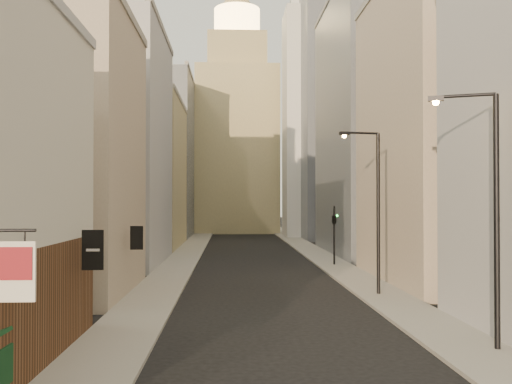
% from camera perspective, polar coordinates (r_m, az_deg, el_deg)
% --- Properties ---
extents(sidewalk_left, '(3.00, 140.00, 0.15)m').
position_cam_1_polar(sidewalk_left, '(62.92, -6.56, -5.76)').
color(sidewalk_left, gray).
rests_on(sidewalk_left, ground).
extents(sidewalk_right, '(3.00, 140.00, 0.15)m').
position_cam_1_polar(sidewalk_right, '(63.37, 5.30, -5.73)').
color(sidewalk_right, gray).
rests_on(sidewalk_right, ground).
extents(left_bldg_beige, '(8.00, 12.00, 16.00)m').
position_cam_1_polar(left_bldg_beige, '(35.05, -18.91, 3.36)').
color(left_bldg_beige, gray).
rests_on(left_bldg_beige, ground).
extents(left_bldg_grey, '(8.00, 16.00, 20.00)m').
position_cam_1_polar(left_bldg_grey, '(50.72, -13.80, 4.31)').
color(left_bldg_grey, '#A3A3A8').
rests_on(left_bldg_grey, ground).
extents(left_bldg_tan, '(8.00, 18.00, 17.00)m').
position_cam_1_polar(left_bldg_tan, '(68.33, -10.87, 1.71)').
color(left_bldg_tan, tan).
rests_on(left_bldg_tan, ground).
extents(left_bldg_wingrid, '(8.00, 20.00, 24.00)m').
position_cam_1_polar(left_bldg_wingrid, '(88.34, -8.99, 3.39)').
color(left_bldg_wingrid, gray).
rests_on(left_bldg_wingrid, ground).
extents(right_bldg_beige, '(8.00, 16.00, 20.00)m').
position_cam_1_polar(right_bldg_beige, '(40.39, 18.05, 5.65)').
color(right_bldg_beige, gray).
rests_on(right_bldg_beige, ground).
extents(right_bldg_wingrid, '(8.00, 20.00, 26.00)m').
position_cam_1_polar(right_bldg_wingrid, '(59.74, 11.22, 6.41)').
color(right_bldg_wingrid, gray).
rests_on(right_bldg_wingrid, ground).
extents(highrise, '(21.00, 23.00, 51.20)m').
position_cam_1_polar(highrise, '(90.18, 10.64, 12.09)').
color(highrise, gray).
rests_on(highrise, ground).
extents(clock_tower, '(14.00, 14.00, 44.90)m').
position_cam_1_polar(clock_tower, '(100.30, -1.92, 6.11)').
color(clock_tower, tan).
rests_on(clock_tower, ground).
extents(white_tower, '(8.00, 8.00, 41.50)m').
position_cam_1_polar(white_tower, '(87.40, 5.49, 7.79)').
color(white_tower, silver).
rests_on(white_tower, ground).
extents(streetlamp_near, '(2.34, 1.04, 9.34)m').
position_cam_1_polar(streetlamp_near, '(22.16, 22.30, -1.08)').
color(streetlamp_near, black).
rests_on(streetlamp_near, ground).
extents(streetlamp_mid, '(2.43, 0.67, 9.35)m').
position_cam_1_polar(streetlamp_mid, '(33.15, 11.75, -1.03)').
color(streetlamp_mid, black).
rests_on(streetlamp_mid, ground).
extents(traffic_light_right, '(0.82, 0.82, 5.00)m').
position_cam_1_polar(traffic_light_right, '(47.82, 7.82, -2.73)').
color(traffic_light_right, black).
rests_on(traffic_light_right, ground).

